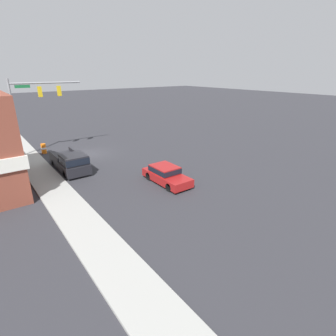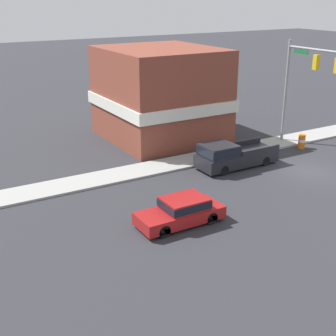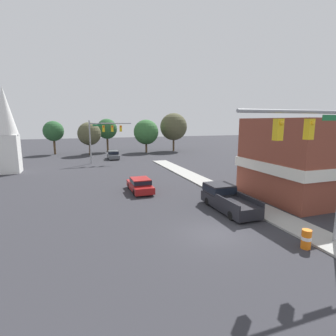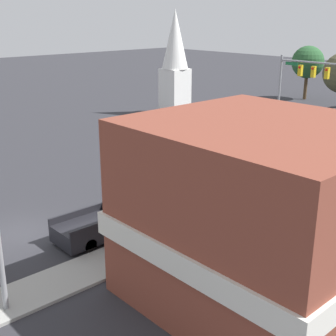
# 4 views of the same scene
# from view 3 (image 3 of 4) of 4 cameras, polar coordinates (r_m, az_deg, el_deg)

# --- Properties ---
(ground_plane) EXTENTS (200.00, 200.00, 0.00)m
(ground_plane) POSITION_cam_3_polar(r_m,az_deg,el_deg) (17.22, 10.03, -13.98)
(ground_plane) COLOR #2D2D33
(sidewalk_curb) EXTENTS (2.40, 60.00, 0.14)m
(sidewalk_curb) POSITION_cam_3_polar(r_m,az_deg,el_deg) (20.42, 24.41, -10.61)
(sidewalk_curb) COLOR #9E9E99
(sidewalk_curb) RESTS_ON ground
(near_signal_assembly) EXTENTS (7.12, 0.49, 7.96)m
(near_signal_assembly) POSITION_cam_3_polar(r_m,az_deg,el_deg) (15.73, 29.75, 4.22)
(near_signal_assembly) COLOR gray
(near_signal_assembly) RESTS_ON ground
(far_signal_assembly) EXTENTS (6.98, 0.49, 7.11)m
(far_signal_assembly) POSITION_cam_3_polar(r_m,az_deg,el_deg) (44.95, -13.69, 7.64)
(far_signal_assembly) COLOR gray
(far_signal_assembly) RESTS_ON ground
(car_lead) EXTENTS (1.88, 4.57, 1.40)m
(car_lead) POSITION_cam_3_polar(r_m,az_deg,el_deg) (26.41, -6.09, -3.60)
(car_lead) COLOR black
(car_lead) RESTS_ON ground
(car_distant) EXTENTS (1.85, 4.22, 1.56)m
(car_distant) POSITION_cam_3_polar(r_m,az_deg,el_deg) (49.80, -11.84, 2.84)
(car_distant) COLOR black
(car_distant) RESTS_ON ground
(pickup_truck_parked) EXTENTS (2.09, 5.78, 1.81)m
(pickup_truck_parked) POSITION_cam_3_polar(r_m,az_deg,el_deg) (21.75, 12.43, -6.36)
(pickup_truck_parked) COLOR black
(pickup_truck_parked) RESTS_ON ground
(construction_barrel) EXTENTS (0.54, 0.54, 1.09)m
(construction_barrel) POSITION_cam_3_polar(r_m,az_deg,el_deg) (16.90, 27.88, -13.50)
(construction_barrel) COLOR orange
(construction_barrel) RESTS_ON ground
(corner_brick_building) EXTENTS (9.46, 8.65, 7.25)m
(corner_brick_building) POSITION_cam_3_polar(r_m,az_deg,el_deg) (27.14, 27.96, 1.70)
(corner_brick_building) COLOR brown
(corner_brick_building) RESTS_ON ground
(church_steeple) EXTENTS (2.89, 2.89, 11.51)m
(church_steeple) POSITION_cam_3_polar(r_m,az_deg,el_deg) (41.34, -31.78, 7.34)
(church_steeple) COLOR white
(church_steeple) RESTS_ON ground
(backdrop_tree_left_far) EXTENTS (4.21, 4.21, 7.01)m
(backdrop_tree_left_far) POSITION_cam_3_polar(r_m,az_deg,el_deg) (60.50, -23.68, 7.35)
(backdrop_tree_left_far) COLOR #4C3823
(backdrop_tree_left_far) RESTS_ON ground
(backdrop_tree_left_mid) EXTENTS (4.73, 4.73, 6.78)m
(backdrop_tree_left_mid) POSITION_cam_3_polar(r_m,az_deg,el_deg) (56.74, -16.76, 7.15)
(backdrop_tree_left_mid) COLOR #4C3823
(backdrop_tree_left_mid) RESTS_ON ground
(backdrop_tree_center) EXTENTS (4.54, 4.54, 7.51)m
(backdrop_tree_center) POSITION_cam_3_polar(r_m,az_deg,el_deg) (61.55, -13.15, 8.28)
(backdrop_tree_center) COLOR #4C3823
(backdrop_tree_center) RESTS_ON ground
(backdrop_tree_right_mid) EXTENTS (5.51, 5.51, 7.32)m
(backdrop_tree_right_mid) POSITION_cam_3_polar(r_m,az_deg,el_deg) (59.13, -4.80, 7.80)
(backdrop_tree_right_mid) COLOR #4C3823
(backdrop_tree_right_mid) RESTS_ON ground
(backdrop_tree_right_far) EXTENTS (6.29, 6.29, 8.81)m
(backdrop_tree_right_far) POSITION_cam_3_polar(r_m,az_deg,el_deg) (61.88, 1.23, 8.96)
(backdrop_tree_right_far) COLOR #4C3823
(backdrop_tree_right_far) RESTS_ON ground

